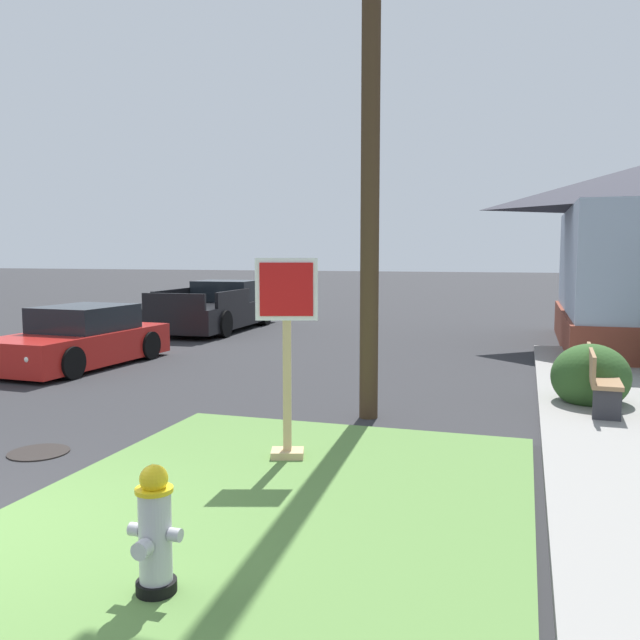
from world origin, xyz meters
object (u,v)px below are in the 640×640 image
Objects in this scene: stop_sign at (287,364)px; parked_sedan_red at (81,340)px; manhole_cover at (39,452)px; utility_pole at (371,17)px; fire_hydrant at (155,533)px; pickup_truck_black at (217,310)px; street_bench at (599,375)px.

stop_sign is 8.07m from parked_sedan_red.
stop_sign is 3.17× the size of manhole_cover.
manhole_cover is at bearing -139.76° from utility_pole.
fire_hydrant is at bearing -92.25° from utility_pole.
pickup_truck_black is (-6.56, 11.79, -0.52)m from stop_sign.
parked_sedan_red is 2.42× the size of street_bench.
stop_sign is 3.20m from manhole_cover.
street_bench is at bearing 31.13° from manhole_cover.
fire_hydrant is 0.16× the size of pickup_truck_black.
manhole_cover is at bearing 140.24° from fire_hydrant.
parked_sedan_red is at bearing 142.34° from stop_sign.
utility_pole reaches higher than pickup_truck_black.
parked_sedan_red is 0.39× the size of utility_pole.
manhole_cover is 7.61m from street_bench.
stop_sign is at bearing 93.21° from fire_hydrant.
utility_pole is at bearing 87.75° from fire_hydrant.
parked_sedan_red reaches higher than fire_hydrant.
manhole_cover is at bearing -170.93° from stop_sign.
stop_sign is 4.99m from utility_pole.
manhole_cover is 12.80m from pickup_truck_black.
pickup_truck_black reaches higher than parked_sedan_red.
pickup_truck_black is 0.53× the size of utility_pole.
fire_hydrant is at bearing -65.65° from pickup_truck_black.
stop_sign is at bearing -99.30° from utility_pole.
street_bench is at bearing -39.56° from pickup_truck_black.
pickup_truck_black reaches higher than fire_hydrant.
manhole_cover is (-2.95, -0.47, -1.13)m from stop_sign.
street_bench is at bearing -8.40° from parked_sedan_red.
parked_sedan_red is 6.88m from pickup_truck_black.
street_bench is 0.16× the size of utility_pole.
pickup_truck_black is (-0.19, 6.88, 0.08)m from parked_sedan_red.
pickup_truck_black is 12.71m from utility_pole.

